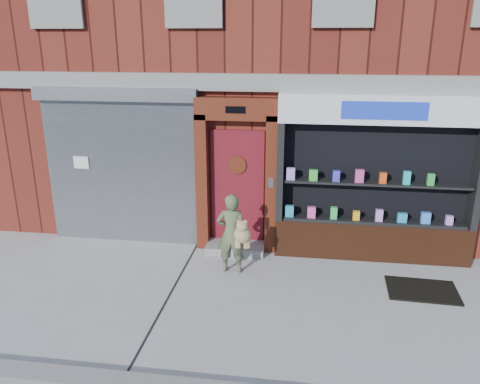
# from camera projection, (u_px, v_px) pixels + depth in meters

# --- Properties ---
(ground) EXTENTS (80.00, 80.00, 0.00)m
(ground) POSITION_uv_depth(u_px,v_px,m) (267.00, 301.00, 7.26)
(ground) COLOR #9E9E99
(ground) RESTS_ON ground
(building) EXTENTS (12.00, 8.16, 8.00)m
(building) POSITION_uv_depth(u_px,v_px,m) (290.00, 34.00, 11.66)
(building) COLOR #5F1D15
(building) RESTS_ON ground
(shutter_bay) EXTENTS (3.10, 0.30, 3.04)m
(shutter_bay) POSITION_uv_depth(u_px,v_px,m) (121.00, 157.00, 8.94)
(shutter_bay) COLOR gray
(shutter_bay) RESTS_ON ground
(red_door_bay) EXTENTS (1.52, 0.58, 2.90)m
(red_door_bay) POSITION_uv_depth(u_px,v_px,m) (237.00, 176.00, 8.66)
(red_door_bay) COLOR #4E190D
(red_door_bay) RESTS_ON ground
(pharmacy_bay) EXTENTS (3.50, 0.41, 3.00)m
(pharmacy_bay) POSITION_uv_depth(u_px,v_px,m) (375.00, 187.00, 8.31)
(pharmacy_bay) COLOR #4F2512
(pharmacy_bay) RESTS_ON ground
(woman) EXTENTS (0.62, 0.46, 1.42)m
(woman) POSITION_uv_depth(u_px,v_px,m) (233.00, 233.00, 7.97)
(woman) COLOR #556341
(woman) RESTS_ON ground
(doormat) EXTENTS (1.13, 0.82, 0.03)m
(doormat) POSITION_uv_depth(u_px,v_px,m) (422.00, 290.00, 7.54)
(doormat) COLOR black
(doormat) RESTS_ON ground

